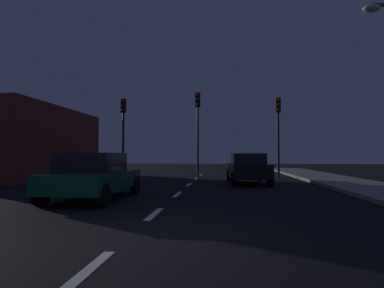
% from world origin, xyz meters
% --- Properties ---
extents(ground_plane, '(80.00, 80.00, 0.00)m').
position_xyz_m(ground_plane, '(0.00, 7.00, 0.00)').
color(ground_plane, black).
extents(lane_stripe_nearest, '(0.16, 1.60, 0.01)m').
position_xyz_m(lane_stripe_nearest, '(0.00, -1.20, 0.00)').
color(lane_stripe_nearest, silver).
rests_on(lane_stripe_nearest, ground_plane).
extents(lane_stripe_second, '(0.16, 1.60, 0.01)m').
position_xyz_m(lane_stripe_second, '(0.00, 2.60, 0.00)').
color(lane_stripe_second, silver).
rests_on(lane_stripe_second, ground_plane).
extents(lane_stripe_third, '(0.16, 1.60, 0.01)m').
position_xyz_m(lane_stripe_third, '(0.00, 6.40, 0.00)').
color(lane_stripe_third, silver).
rests_on(lane_stripe_third, ground_plane).
extents(lane_stripe_fourth, '(0.16, 1.60, 0.01)m').
position_xyz_m(lane_stripe_fourth, '(0.00, 10.20, 0.00)').
color(lane_stripe_fourth, silver).
rests_on(lane_stripe_fourth, ground_plane).
extents(lane_stripe_fifth, '(0.16, 1.60, 0.01)m').
position_xyz_m(lane_stripe_fifth, '(0.00, 14.00, 0.00)').
color(lane_stripe_fifth, silver).
rests_on(lane_stripe_fifth, ground_plane).
extents(lane_stripe_sixth, '(0.16, 1.60, 0.01)m').
position_xyz_m(lane_stripe_sixth, '(0.00, 17.80, 0.00)').
color(lane_stripe_sixth, silver).
rests_on(lane_stripe_sixth, ground_plane).
extents(traffic_signal_left, '(0.32, 0.38, 5.05)m').
position_xyz_m(traffic_signal_left, '(-4.81, 15.10, 3.53)').
color(traffic_signal_left, black).
rests_on(traffic_signal_left, ground_plane).
extents(traffic_signal_center, '(0.32, 0.38, 5.35)m').
position_xyz_m(traffic_signal_center, '(0.02, 15.10, 3.72)').
color(traffic_signal_center, '#2D2D30').
rests_on(traffic_signal_center, ground_plane).
extents(traffic_signal_right, '(0.32, 0.38, 4.94)m').
position_xyz_m(traffic_signal_right, '(4.99, 15.10, 3.46)').
color(traffic_signal_right, black).
rests_on(traffic_signal_right, ground_plane).
extents(car_stopped_ahead, '(2.05, 4.31, 1.49)m').
position_xyz_m(car_stopped_ahead, '(2.82, 11.14, 0.76)').
color(car_stopped_ahead, black).
rests_on(car_stopped_ahead, ground_plane).
extents(car_adjacent_lane, '(2.03, 4.08, 1.47)m').
position_xyz_m(car_adjacent_lane, '(-2.45, 4.85, 0.74)').
color(car_adjacent_lane, '#0F4C2D').
rests_on(car_adjacent_lane, ground_plane).
extents(storefront_left, '(4.16, 9.99, 4.32)m').
position_xyz_m(storefront_left, '(-10.08, 13.96, 2.16)').
color(storefront_left, maroon).
rests_on(storefront_left, ground_plane).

